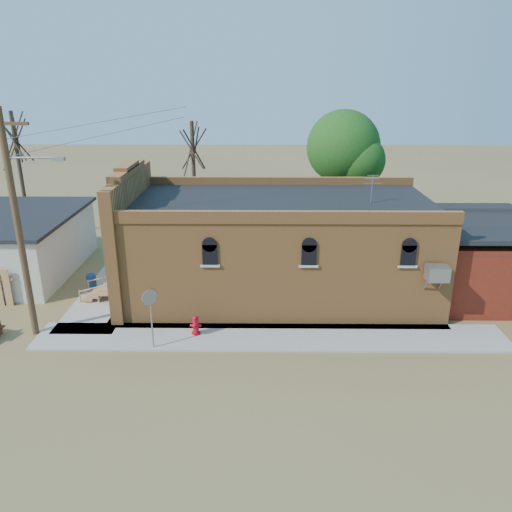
{
  "coord_description": "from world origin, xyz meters",
  "views": [
    {
      "loc": [
        1.05,
        -16.93,
        10.04
      ],
      "look_at": [
        0.85,
        4.02,
        2.4
      ],
      "focal_mm": 35.0,
      "sensor_mm": 36.0,
      "label": 1
    }
  ],
  "objects_px": {
    "brick_bar": "(273,247)",
    "trash_barrel": "(91,281)",
    "fire_hydrant": "(196,325)",
    "stop_sign": "(150,303)",
    "utility_pole": "(19,222)"
  },
  "relations": [
    {
      "from": "brick_bar",
      "to": "trash_barrel",
      "type": "bearing_deg",
      "value": 178.88
    },
    {
      "from": "trash_barrel",
      "to": "brick_bar",
      "type": "bearing_deg",
      "value": -1.12
    },
    {
      "from": "utility_pole",
      "to": "stop_sign",
      "type": "xyz_separation_m",
      "value": [
        5.06,
        -1.2,
        -2.79
      ]
    },
    {
      "from": "stop_sign",
      "to": "trash_barrel",
      "type": "bearing_deg",
      "value": 106.85
    },
    {
      "from": "fire_hydrant",
      "to": "utility_pole",
      "type": "bearing_deg",
      "value": -167.6
    },
    {
      "from": "utility_pole",
      "to": "fire_hydrant",
      "type": "distance_m",
      "value": 7.85
    },
    {
      "from": "utility_pole",
      "to": "trash_barrel",
      "type": "distance_m",
      "value": 6.28
    },
    {
      "from": "brick_bar",
      "to": "trash_barrel",
      "type": "distance_m",
      "value": 9.15
    },
    {
      "from": "brick_bar",
      "to": "trash_barrel",
      "type": "height_order",
      "value": "brick_bar"
    },
    {
      "from": "stop_sign",
      "to": "brick_bar",
      "type": "bearing_deg",
      "value": 29.51
    },
    {
      "from": "fire_hydrant",
      "to": "stop_sign",
      "type": "xyz_separation_m",
      "value": [
        -1.51,
        -1.09,
        1.51
      ]
    },
    {
      "from": "brick_bar",
      "to": "utility_pole",
      "type": "relative_size",
      "value": 1.82
    },
    {
      "from": "stop_sign",
      "to": "utility_pole",
      "type": "bearing_deg",
      "value": 146.89
    },
    {
      "from": "fire_hydrant",
      "to": "trash_barrel",
      "type": "distance_m",
      "value": 7.33
    },
    {
      "from": "brick_bar",
      "to": "stop_sign",
      "type": "height_order",
      "value": "brick_bar"
    }
  ]
}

